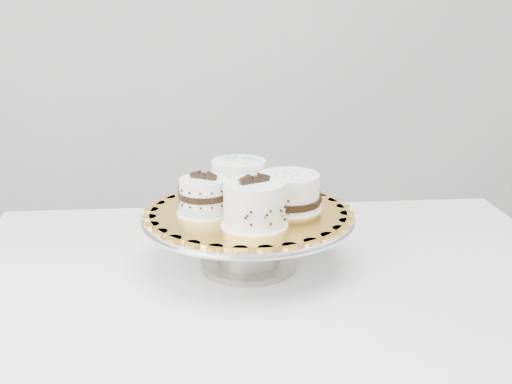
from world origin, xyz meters
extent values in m
cube|color=white|center=(0.12, 0.26, 0.73)|extent=(1.28, 0.91, 0.04)
cube|color=white|center=(-0.41, 0.66, 0.35)|extent=(0.05, 0.05, 0.71)
cube|color=white|center=(0.71, 0.57, 0.35)|extent=(0.05, 0.05, 0.71)
cylinder|color=gray|center=(0.09, 0.28, 0.76)|extent=(0.19, 0.19, 0.01)
cylinder|color=gray|center=(0.09, 0.28, 0.80)|extent=(0.12, 0.12, 0.10)
cylinder|color=silver|center=(0.09, 0.28, 0.86)|extent=(0.40, 0.40, 0.01)
cylinder|color=silver|center=(0.09, 0.28, 0.85)|extent=(0.41, 0.41, 0.00)
cylinder|color=gold|center=(0.09, 0.28, 0.86)|extent=(0.43, 0.43, 0.01)
cylinder|color=white|center=(0.09, 0.20, 0.87)|extent=(0.12, 0.12, 0.00)
cylinder|color=white|center=(0.09, 0.20, 0.91)|extent=(0.14, 0.14, 0.08)
cylinder|color=white|center=(0.00, 0.28, 0.87)|extent=(0.10, 0.10, 0.00)
cylinder|color=white|center=(0.00, 0.28, 0.90)|extent=(0.13, 0.13, 0.06)
cylinder|color=#A7C8D3|center=(0.00, 0.28, 0.88)|extent=(0.10, 0.10, 0.02)
cylinder|color=black|center=(0.00, 0.28, 0.90)|extent=(0.10, 0.10, 0.01)
cylinder|color=white|center=(0.08, 0.36, 0.87)|extent=(0.12, 0.12, 0.00)
cylinder|color=white|center=(0.08, 0.36, 0.91)|extent=(0.12, 0.12, 0.08)
cylinder|color=white|center=(0.17, 0.29, 0.87)|extent=(0.13, 0.13, 0.00)
cylinder|color=white|center=(0.17, 0.29, 0.90)|extent=(0.14, 0.14, 0.07)
cylinder|color=black|center=(0.17, 0.29, 0.88)|extent=(0.12, 0.12, 0.01)
camera|label=1|loc=(-0.09, -0.87, 1.27)|focal=45.00mm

